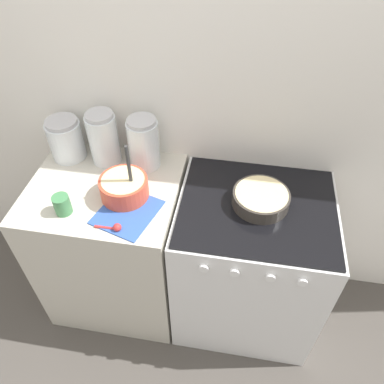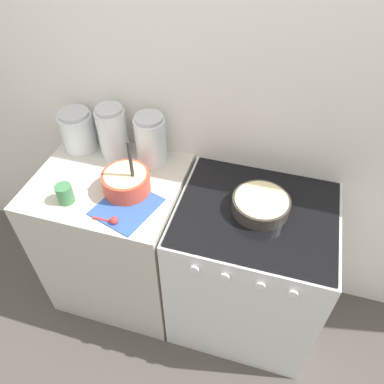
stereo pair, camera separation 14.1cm
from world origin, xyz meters
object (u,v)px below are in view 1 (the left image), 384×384
object	(u,v)px
storage_jar_left	(66,141)
storage_jar_right	(144,146)
storage_jar_middle	(104,141)
mixing_bowl	(124,187)
baking_pan	(261,198)
stove	(248,264)
tin_can	(62,205)

from	to	relation	value
storage_jar_left	storage_jar_right	distance (m)	0.40
storage_jar_left	storage_jar_middle	distance (m)	0.20
storage_jar_left	mixing_bowl	bearing A→B (deg)	-32.96
baking_pan	storage_jar_left	distance (m)	1.00
mixing_bowl	baking_pan	world-z (taller)	mixing_bowl
mixing_bowl	storage_jar_middle	xyz separation A→B (m)	(-0.17, 0.24, 0.06)
stove	mixing_bowl	distance (m)	0.79
stove	tin_can	distance (m)	0.99
tin_can	storage_jar_left	bearing A→B (deg)	108.95
mixing_bowl	tin_can	distance (m)	0.28
mixing_bowl	storage_jar_left	bearing A→B (deg)	147.04
mixing_bowl	storage_jar_middle	world-z (taller)	mixing_bowl
mixing_bowl	storage_jar_middle	size ratio (longest dim) A/B	1.07
stove	mixing_bowl	world-z (taller)	mixing_bowl
baking_pan	storage_jar_middle	xyz separation A→B (m)	(-0.78, 0.19, 0.08)
mixing_bowl	baking_pan	bearing A→B (deg)	4.87
mixing_bowl	storage_jar_middle	bearing A→B (deg)	124.92
mixing_bowl	storage_jar_right	xyz separation A→B (m)	(0.03, 0.24, 0.05)
mixing_bowl	storage_jar_left	size ratio (longest dim) A/B	1.36
stove	storage_jar_left	distance (m)	1.13
baking_pan	storage_jar_left	bearing A→B (deg)	169.25
mixing_bowl	storage_jar_right	distance (m)	0.25
mixing_bowl	tin_can	xyz separation A→B (m)	(-0.24, -0.14, -0.01)
stove	mixing_bowl	xyz separation A→B (m)	(-0.61, -0.04, 0.51)
storage_jar_left	storage_jar_right	size ratio (longest dim) A/B	0.81
storage_jar_middle	mixing_bowl	bearing A→B (deg)	-55.08
stove	storage_jar_right	bearing A→B (deg)	160.65
stove	storage_jar_middle	distance (m)	0.98
mixing_bowl	baking_pan	xyz separation A→B (m)	(0.61, 0.05, -0.02)
stove	tin_can	xyz separation A→B (m)	(-0.84, -0.18, 0.49)
stove	baking_pan	xyz separation A→B (m)	(0.01, 0.01, 0.48)
stove	storage_jar_right	distance (m)	0.82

